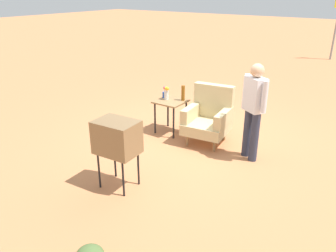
# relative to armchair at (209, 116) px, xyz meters

# --- Properties ---
(ground_plane) EXTENTS (60.00, 60.00, 0.00)m
(ground_plane) POSITION_rel_armchair_xyz_m (-0.26, -0.06, -0.50)
(ground_plane) COLOR #C17A4C
(armchair) EXTENTS (0.86, 0.87, 1.06)m
(armchair) POSITION_rel_armchair_xyz_m (0.00, 0.00, 0.00)
(armchair) COLOR #937047
(armchair) RESTS_ON ground
(side_table) EXTENTS (0.56, 0.56, 0.67)m
(side_table) POSITION_rel_armchair_xyz_m (-0.83, -0.06, 0.07)
(side_table) COLOR black
(side_table) RESTS_ON ground
(tv_on_stand) EXTENTS (0.63, 0.49, 1.03)m
(tv_on_stand) POSITION_rel_armchair_xyz_m (-0.29, -2.16, 0.28)
(tv_on_stand) COLOR black
(tv_on_stand) RESTS_ON ground
(person_standing) EXTENTS (0.50, 0.38, 1.64)m
(person_standing) POSITION_rel_armchair_xyz_m (0.92, -0.21, 0.44)
(person_standing) COLOR #2D3347
(person_standing) RESTS_ON ground
(road_sign) EXTENTS (0.33, 0.33, 2.44)m
(road_sign) POSITION_rel_armchair_xyz_m (0.24, 9.83, 0.88)
(road_sign) COLOR gray
(road_sign) RESTS_ON ground
(soda_can_blue) EXTENTS (0.07, 0.07, 0.12)m
(soda_can_blue) POSITION_rel_armchair_xyz_m (-1.04, 0.01, 0.23)
(soda_can_blue) COLOR blue
(soda_can_blue) RESTS_ON side_table
(bottle_tall_amber) EXTENTS (0.07, 0.07, 0.30)m
(bottle_tall_amber) POSITION_rel_armchair_xyz_m (-0.64, 0.09, 0.32)
(bottle_tall_amber) COLOR brown
(bottle_tall_amber) RESTS_ON side_table
(flower_vase) EXTENTS (0.15, 0.10, 0.27)m
(flower_vase) POSITION_rel_armchair_xyz_m (-0.94, -0.05, 0.32)
(flower_vase) COLOR silver
(flower_vase) RESTS_ON side_table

